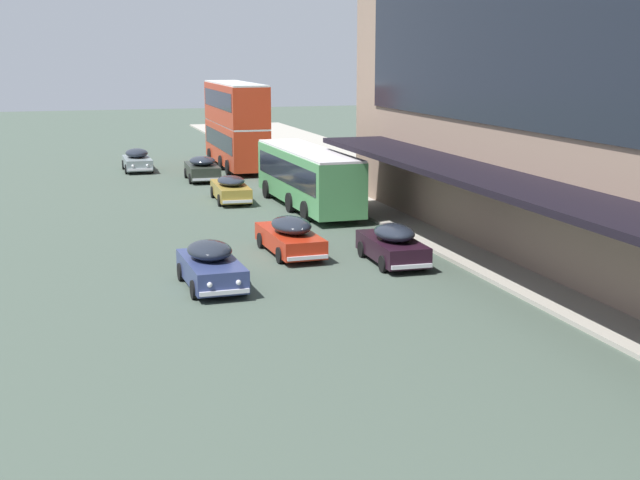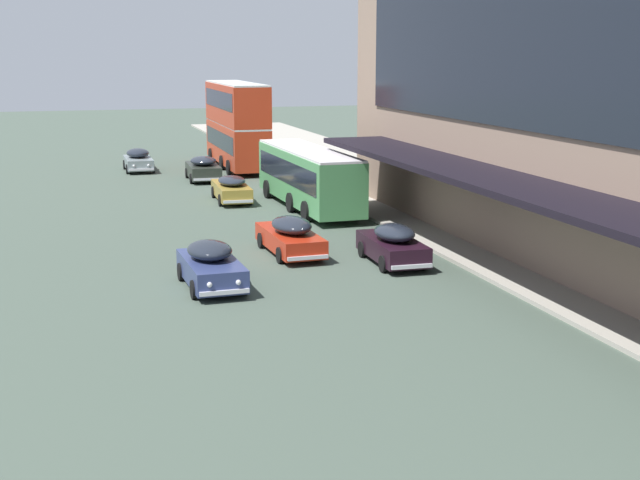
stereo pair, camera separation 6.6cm
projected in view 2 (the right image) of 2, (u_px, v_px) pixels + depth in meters
transit_bus_kerbside_front at (308, 174)px, 46.18m from camera, size 2.82×11.48×3.09m
transit_bus_kerbside_rear at (236, 122)px, 61.97m from camera, size 2.81×11.55×5.91m
sedan_second_near at (211, 265)px, 30.86m from camera, size 1.97×4.39×1.60m
sedan_oncoming_rear at (393, 244)px, 34.27m from camera, size 1.89×4.43×1.57m
sedan_lead_mid at (231, 188)px, 48.48m from camera, size 1.94×4.92×1.42m
sedan_far_back at (290, 236)px, 35.85m from camera, size 1.95×4.95×1.57m
sedan_lead_near at (203, 168)px, 56.31m from camera, size 2.11×4.58×1.55m
sedan_trailing_mid at (138, 160)px, 60.77m from camera, size 1.89×4.31×1.53m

